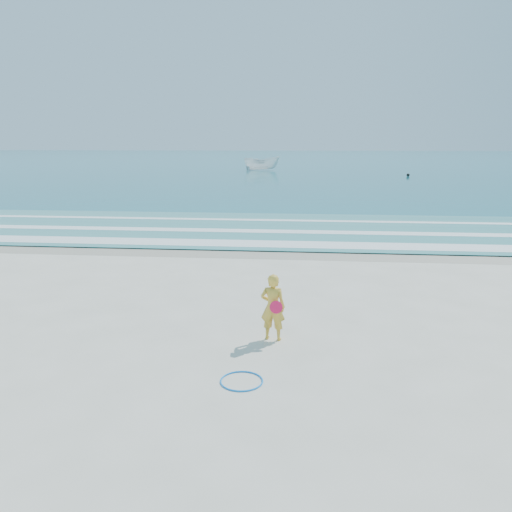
{
  "coord_description": "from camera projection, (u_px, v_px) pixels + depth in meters",
  "views": [
    {
      "loc": [
        1.69,
        -9.57,
        4.17
      ],
      "look_at": [
        0.36,
        4.0,
        1.0
      ],
      "focal_mm": 35.0,
      "sensor_mm": 36.0,
      "label": 1
    }
  ],
  "objects": [
    {
      "name": "hoop",
      "position": [
        242.0,
        381.0,
        8.82
      ],
      "size": [
        0.93,
        0.93,
        0.03
      ],
      "primitive_type": "torus",
      "rotation": [
        0.0,
        0.0,
        0.24
      ],
      "color": "#0D81EB",
      "rests_on": "ground"
    },
    {
      "name": "foam_near",
      "position": [
        262.0,
        244.0,
        20.36
      ],
      "size": [
        400.0,
        1.4,
        0.01
      ],
      "primitive_type": "cube",
      "color": "white",
      "rests_on": "shallow"
    },
    {
      "name": "shallow",
      "position": [
        269.0,
        228.0,
        23.94
      ],
      "size": [
        400.0,
        10.0,
        0.01
      ],
      "primitive_type": "cube",
      "color": "#59B7AD",
      "rests_on": "ocean"
    },
    {
      "name": "foam_mid",
      "position": [
        268.0,
        231.0,
        23.17
      ],
      "size": [
        400.0,
        0.9,
        0.01
      ],
      "primitive_type": "cube",
      "color": "white",
      "rests_on": "shallow"
    },
    {
      "name": "woman",
      "position": [
        273.0,
        307.0,
        10.55
      ],
      "size": [
        0.57,
        0.43,
        1.45
      ],
      "color": "gold",
      "rests_on": "ground"
    },
    {
      "name": "ocean",
      "position": [
        298.0,
        159.0,
        112.17
      ],
      "size": [
        400.0,
        190.0,
        0.04
      ],
      "primitive_type": "cube",
      "color": "#19727F",
      "rests_on": "ground"
    },
    {
      "name": "wet_sand",
      "position": [
        259.0,
        252.0,
        19.11
      ],
      "size": [
        400.0,
        2.4,
        0.0
      ],
      "primitive_type": "cube",
      "color": "#B2A893",
      "rests_on": "ground"
    },
    {
      "name": "ground",
      "position": [
        220.0,
        346.0,
        10.38
      ],
      "size": [
        400.0,
        400.0,
        0.0
      ],
      "primitive_type": "plane",
      "color": "silver",
      "rests_on": "ground"
    },
    {
      "name": "foam_far",
      "position": [
        272.0,
        220.0,
        26.37
      ],
      "size": [
        400.0,
        0.6,
        0.01
      ],
      "primitive_type": "cube",
      "color": "white",
      "rests_on": "shallow"
    },
    {
      "name": "buoy",
      "position": [
        408.0,
        175.0,
        58.16
      ],
      "size": [
        0.38,
        0.38,
        0.38
      ],
      "primitive_type": "sphere",
      "color": "black",
      "rests_on": "ocean"
    },
    {
      "name": "boat",
      "position": [
        262.0,
        163.0,
        70.13
      ],
      "size": [
        5.14,
        2.36,
        1.92
      ],
      "primitive_type": "imported",
      "rotation": [
        0.0,
        0.0,
        1.67
      ],
      "color": "white",
      "rests_on": "ocean"
    }
  ]
}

